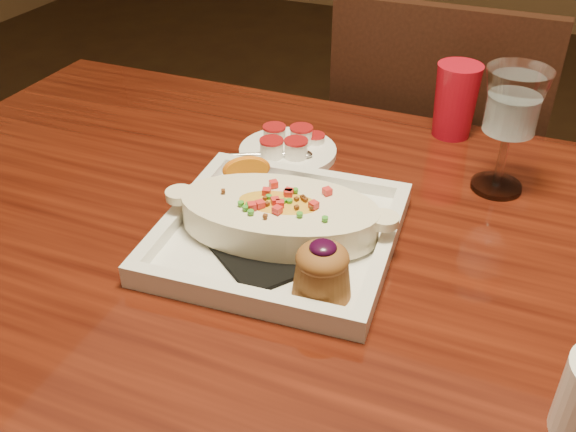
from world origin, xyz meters
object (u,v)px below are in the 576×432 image
at_px(chair_far, 432,185).
at_px(goblet, 512,109).
at_px(table, 345,321).
at_px(red_tumbler, 455,101).
at_px(plate, 281,225).
at_px(saucer, 286,148).

height_order(chair_far, goblet, goblet).
relative_size(table, red_tumbler, 12.28).
height_order(chair_far, red_tumbler, chair_far).
distance_m(plate, red_tumbler, 0.42).
relative_size(table, chair_far, 1.61).
relative_size(chair_far, plate, 2.98).
xyz_separation_m(table, saucer, (-0.18, 0.22, 0.11)).
relative_size(table, goblet, 8.20).
xyz_separation_m(chair_far, red_tumbler, (0.05, -0.23, 0.30)).
bearing_deg(red_tumbler, table, -97.06).
bearing_deg(table, saucer, 128.37).
xyz_separation_m(table, goblet, (0.14, 0.25, 0.22)).
height_order(saucer, red_tumbler, red_tumbler).
xyz_separation_m(plate, saucer, (-0.09, 0.22, -0.02)).
height_order(table, chair_far, chair_far).
xyz_separation_m(goblet, saucer, (-0.32, -0.03, -0.11)).
distance_m(chair_far, saucer, 0.51).
bearing_deg(table, goblet, 60.17).
bearing_deg(goblet, plate, -133.91).
relative_size(chair_far, red_tumbler, 7.62).
height_order(goblet, red_tumbler, goblet).
distance_m(goblet, saucer, 0.34).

